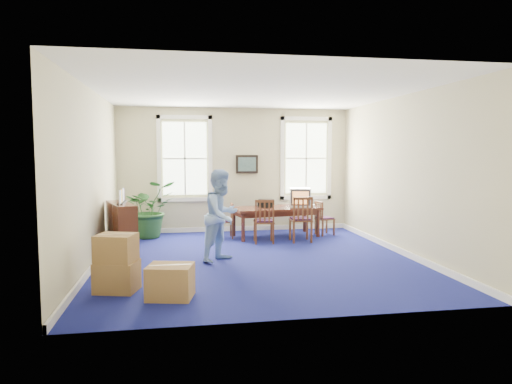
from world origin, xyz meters
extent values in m
plane|color=navy|center=(0.00, 0.00, 0.00)|extent=(6.50, 6.50, 0.00)
plane|color=white|center=(0.00, 0.00, 3.20)|extent=(6.50, 6.50, 0.00)
plane|color=#C1B88E|center=(0.00, 3.25, 1.60)|extent=(6.50, 0.00, 6.50)
plane|color=#C1B88E|center=(0.00, -3.25, 1.60)|extent=(6.50, 0.00, 6.50)
plane|color=#C1B88E|center=(-3.00, 0.00, 1.60)|extent=(0.00, 6.50, 6.50)
plane|color=#C1B88E|center=(3.00, 0.00, 1.60)|extent=(0.00, 6.50, 6.50)
cube|color=white|center=(0.00, 3.22, 0.06)|extent=(6.00, 0.04, 0.12)
cube|color=white|center=(-2.97, 0.00, 0.06)|extent=(0.04, 6.50, 0.12)
cube|color=white|center=(2.97, 0.00, 0.06)|extent=(0.04, 6.50, 0.12)
cube|color=white|center=(1.79, 2.26, 0.75)|extent=(0.17, 0.20, 0.05)
cube|color=black|center=(0.63, 2.31, 0.82)|extent=(0.43, 0.35, 0.19)
imported|color=#8BB0E6|center=(-0.66, -0.03, 0.87)|extent=(1.06, 1.07, 1.74)
cube|color=#4A2115|center=(-2.60, 0.75, 0.51)|extent=(0.75, 1.34, 1.01)
imported|color=#204B1E|center=(-2.18, 2.66, 0.69)|extent=(1.55, 1.47, 1.38)
camera|label=1|loc=(-1.45, -8.57, 2.06)|focal=32.00mm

